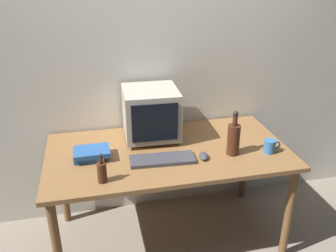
{
  "coord_description": "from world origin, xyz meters",
  "views": [
    {
      "loc": [
        -0.48,
        -2.11,
        1.93
      ],
      "look_at": [
        0.0,
        0.0,
        0.94
      ],
      "focal_mm": 38.07,
      "sensor_mm": 36.0,
      "label": 1
    }
  ],
  "objects_px": {
    "keyboard": "(162,159)",
    "bottle_tall": "(234,138)",
    "mug": "(270,146)",
    "book_stack": "(91,154)",
    "computer_mouse": "(204,156)",
    "crt_monitor": "(151,113)",
    "bottle_short": "(102,171)"
  },
  "relations": [
    {
      "from": "crt_monitor",
      "to": "bottle_short",
      "type": "xyz_separation_m",
      "value": [
        -0.38,
        -0.51,
        -0.12
      ]
    },
    {
      "from": "keyboard",
      "to": "bottle_tall",
      "type": "height_order",
      "value": "bottle_tall"
    },
    {
      "from": "keyboard",
      "to": "mug",
      "type": "xyz_separation_m",
      "value": [
        0.73,
        -0.04,
        0.03
      ]
    },
    {
      "from": "crt_monitor",
      "to": "book_stack",
      "type": "relative_size",
      "value": 1.71
    },
    {
      "from": "bottle_short",
      "to": "book_stack",
      "type": "bearing_deg",
      "value": 101.17
    },
    {
      "from": "keyboard",
      "to": "bottle_short",
      "type": "relative_size",
      "value": 2.26
    },
    {
      "from": "bottle_short",
      "to": "mug",
      "type": "bearing_deg",
      "value": 5.84
    },
    {
      "from": "crt_monitor",
      "to": "book_stack",
      "type": "distance_m",
      "value": 0.52
    },
    {
      "from": "keyboard",
      "to": "computer_mouse",
      "type": "bearing_deg",
      "value": -2.11
    },
    {
      "from": "book_stack",
      "to": "mug",
      "type": "bearing_deg",
      "value": -8.55
    },
    {
      "from": "bottle_tall",
      "to": "mug",
      "type": "height_order",
      "value": "bottle_tall"
    },
    {
      "from": "keyboard",
      "to": "bottle_tall",
      "type": "relative_size",
      "value": 1.35
    },
    {
      "from": "keyboard",
      "to": "bottle_short",
      "type": "bearing_deg",
      "value": -154.97
    },
    {
      "from": "crt_monitor",
      "to": "mug",
      "type": "height_order",
      "value": "crt_monitor"
    },
    {
      "from": "bottle_short",
      "to": "bottle_tall",
      "type": "bearing_deg",
      "value": 9.64
    },
    {
      "from": "computer_mouse",
      "to": "bottle_tall",
      "type": "height_order",
      "value": "bottle_tall"
    },
    {
      "from": "computer_mouse",
      "to": "crt_monitor",
      "type": "bearing_deg",
      "value": 136.86
    },
    {
      "from": "crt_monitor",
      "to": "keyboard",
      "type": "distance_m",
      "value": 0.4
    },
    {
      "from": "keyboard",
      "to": "book_stack",
      "type": "relative_size",
      "value": 1.79
    },
    {
      "from": "bottle_short",
      "to": "computer_mouse",
      "type": "bearing_deg",
      "value": 11.1
    },
    {
      "from": "book_stack",
      "to": "mug",
      "type": "xyz_separation_m",
      "value": [
        1.18,
        -0.18,
        0.01
      ]
    },
    {
      "from": "computer_mouse",
      "to": "keyboard",
      "type": "bearing_deg",
      "value": -174.64
    },
    {
      "from": "bottle_short",
      "to": "book_stack",
      "type": "xyz_separation_m",
      "value": [
        -0.06,
        0.29,
        -0.03
      ]
    },
    {
      "from": "crt_monitor",
      "to": "computer_mouse",
      "type": "bearing_deg",
      "value": -53.94
    },
    {
      "from": "bottle_tall",
      "to": "mug",
      "type": "relative_size",
      "value": 2.59
    },
    {
      "from": "book_stack",
      "to": "crt_monitor",
      "type": "bearing_deg",
      "value": 26.54
    },
    {
      "from": "keyboard",
      "to": "book_stack",
      "type": "distance_m",
      "value": 0.47
    },
    {
      "from": "bottle_tall",
      "to": "computer_mouse",
      "type": "bearing_deg",
      "value": -175.05
    },
    {
      "from": "crt_monitor",
      "to": "bottle_short",
      "type": "height_order",
      "value": "crt_monitor"
    },
    {
      "from": "keyboard",
      "to": "book_stack",
      "type": "height_order",
      "value": "book_stack"
    },
    {
      "from": "keyboard",
      "to": "computer_mouse",
      "type": "relative_size",
      "value": 4.2
    },
    {
      "from": "bottle_short",
      "to": "mug",
      "type": "distance_m",
      "value": 1.13
    }
  ]
}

